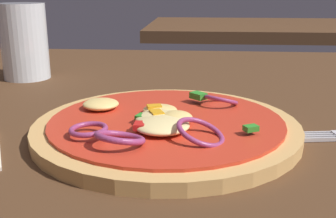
% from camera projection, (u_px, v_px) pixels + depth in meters
% --- Properties ---
extents(dining_table, '(1.29, 1.02, 0.04)m').
position_uv_depth(dining_table, '(186.00, 142.00, 0.45)').
color(dining_table, '#4C301C').
rests_on(dining_table, ground).
extents(pizza, '(0.26, 0.26, 0.03)m').
position_uv_depth(pizza, '(165.00, 126.00, 0.41)').
color(pizza, tan).
rests_on(pizza, dining_table).
extents(beer_glass, '(0.07, 0.07, 0.12)m').
position_uv_depth(beer_glass, '(25.00, 44.00, 0.64)').
color(beer_glass, silver).
rests_on(beer_glass, dining_table).
extents(background_table, '(0.79, 0.56, 0.04)m').
position_uv_depth(background_table, '(256.00, 29.00, 1.55)').
color(background_table, '#4C301C').
rests_on(background_table, ground).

